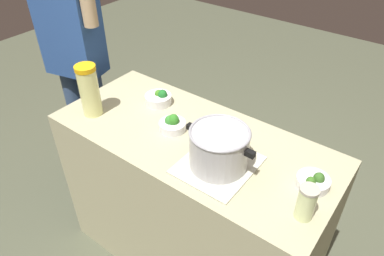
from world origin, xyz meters
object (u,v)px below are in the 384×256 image
(broccoli_bowl_front, at_px, (172,124))
(person_cook, at_px, (77,61))
(cooking_pot, at_px, (219,148))
(lemonade_pitcher, at_px, (89,90))
(broccoli_bowl_back, at_px, (313,182))
(broccoli_bowl_center, at_px, (159,98))
(mason_jar, at_px, (306,203))

(broccoli_bowl_front, bearing_deg, person_cook, -9.60)
(cooking_pot, relative_size, lemonade_pitcher, 1.20)
(broccoli_bowl_back, height_order, person_cook, person_cook)
(cooking_pot, distance_m, broccoli_bowl_front, 0.33)
(cooking_pot, xyz_separation_m, broccoli_bowl_center, (0.52, -0.21, -0.07))
(cooking_pot, relative_size, person_cook, 0.18)
(mason_jar, height_order, person_cook, person_cook)
(person_cook, bearing_deg, cooking_pot, 169.14)
(lemonade_pitcher, relative_size, broccoli_bowl_front, 2.06)
(lemonade_pitcher, relative_size, mason_jar, 1.87)
(mason_jar, distance_m, broccoli_bowl_center, 0.94)
(broccoli_bowl_front, relative_size, broccoli_bowl_back, 0.98)
(lemonade_pitcher, distance_m, person_cook, 0.57)
(cooking_pot, height_order, lemonade_pitcher, lemonade_pitcher)
(broccoli_bowl_center, distance_m, broccoli_bowl_back, 0.88)
(lemonade_pitcher, xyz_separation_m, mason_jar, (-1.11, -0.02, -0.06))
(lemonade_pitcher, bearing_deg, broccoli_bowl_center, -127.31)
(lemonade_pitcher, bearing_deg, person_cook, -30.55)
(broccoli_bowl_front, height_order, broccoli_bowl_back, broccoli_bowl_front)
(mason_jar, xyz_separation_m, broccoli_bowl_front, (0.71, -0.12, -0.04))
(lemonade_pitcher, relative_size, person_cook, 0.15)
(lemonade_pitcher, distance_m, broccoli_bowl_front, 0.44)
(person_cook, bearing_deg, broccoli_bowl_center, 178.62)
(broccoli_bowl_front, bearing_deg, broccoli_bowl_center, -33.56)
(cooking_pot, xyz_separation_m, mason_jar, (-0.39, 0.04, -0.03))
(broccoli_bowl_back, bearing_deg, person_cook, -3.89)
(cooking_pot, xyz_separation_m, broccoli_bowl_front, (0.31, -0.08, -0.07))
(lemonade_pitcher, bearing_deg, cooking_pot, -175.69)
(broccoli_bowl_front, xyz_separation_m, broccoli_bowl_back, (-0.68, -0.04, -0.01))
(broccoli_bowl_back, relative_size, person_cook, 0.08)
(cooking_pot, bearing_deg, lemonade_pitcher, 4.31)
(lemonade_pitcher, relative_size, broccoli_bowl_back, 2.02)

